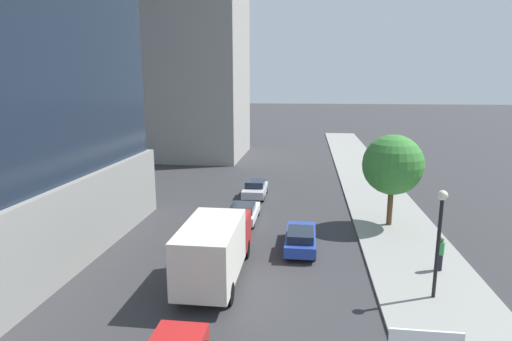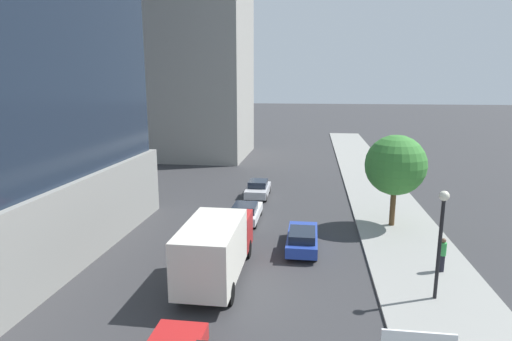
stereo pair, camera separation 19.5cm
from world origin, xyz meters
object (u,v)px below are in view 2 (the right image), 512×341
at_px(street_lamp, 441,228).
at_px(car_white, 246,212).
at_px(car_blue, 302,238).
at_px(construction_building, 193,44).
at_px(box_truck, 216,246).
at_px(pedestrian_green_shirt, 442,254).
at_px(street_tree, 396,165).
at_px(car_silver, 258,189).

distance_m(street_lamp, car_white, 14.37).
bearing_deg(car_blue, construction_building, 115.98).
height_order(construction_building, car_white, construction_building).
distance_m(construction_building, car_blue, 37.27).
relative_size(construction_building, box_truck, 4.68).
distance_m(car_blue, box_truck, 6.16).
height_order(construction_building, pedestrian_green_shirt, construction_building).
xyz_separation_m(street_tree, car_white, (-10.00, -0.20, -3.60)).
bearing_deg(street_lamp, car_silver, 121.84).
height_order(construction_building, car_blue, construction_building).
height_order(street_lamp, box_truck, street_lamp).
relative_size(construction_building, street_lamp, 7.07).
distance_m(street_lamp, car_silver, 19.46).
bearing_deg(street_tree, car_white, -178.84).
bearing_deg(construction_building, car_blue, -64.02).
distance_m(street_tree, pedestrian_green_shirt, 7.86).
height_order(car_blue, car_white, car_blue).
relative_size(car_silver, pedestrian_green_shirt, 2.31).
bearing_deg(pedestrian_green_shirt, car_blue, 162.60).
distance_m(car_blue, pedestrian_green_shirt, 7.50).
bearing_deg(street_lamp, construction_building, 120.34).
height_order(car_white, box_truck, box_truck).
xyz_separation_m(construction_building, car_blue, (15.16, -31.12, -13.81)).
bearing_deg(box_truck, car_white, 90.00).
distance_m(construction_building, car_white, 31.87).
xyz_separation_m(street_lamp, pedestrian_green_shirt, (1.08, 2.92, -2.41)).
distance_m(car_silver, box_truck, 15.72).
xyz_separation_m(construction_building, street_tree, (21.07, -26.30, -10.23)).
height_order(street_lamp, street_tree, street_tree).
bearing_deg(car_white, street_lamp, -43.87).
bearing_deg(car_white, car_blue, -48.41).
distance_m(construction_building, car_silver, 26.63).
bearing_deg(car_blue, pedestrian_green_shirt, -17.40).
bearing_deg(street_tree, pedestrian_green_shirt, -80.02).
relative_size(street_tree, car_blue, 1.34).
xyz_separation_m(construction_building, car_white, (11.07, -26.50, -13.82)).
distance_m(box_truck, pedestrian_green_shirt, 11.49).
height_order(street_lamp, pedestrian_green_shirt, street_lamp).
bearing_deg(car_silver, street_lamp, -58.16).
bearing_deg(pedestrian_green_shirt, street_tree, 99.98).
bearing_deg(box_truck, car_silver, 90.00).
distance_m(car_white, box_truck, 9.16).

